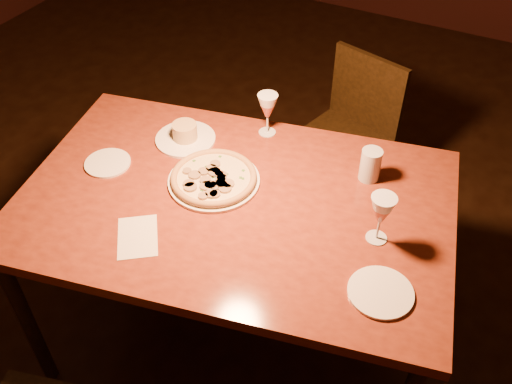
% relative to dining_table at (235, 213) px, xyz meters
% --- Properties ---
extents(floor, '(7.00, 7.00, 0.00)m').
position_rel_dining_table_xyz_m(floor, '(-0.25, -0.10, -0.75)').
color(floor, black).
rests_on(floor, ground).
extents(dining_table, '(1.71, 1.28, 0.83)m').
position_rel_dining_table_xyz_m(dining_table, '(0.00, 0.00, 0.00)').
color(dining_table, maroon).
rests_on(dining_table, floor).
extents(chair_far, '(0.51, 0.51, 0.86)m').
position_rel_dining_table_xyz_m(chair_far, '(0.09, 1.03, -0.27)').
color(chair_far, black).
rests_on(chair_far, floor).
extents(pizza_plate, '(0.34, 0.34, 0.04)m').
position_rel_dining_table_xyz_m(pizza_plate, '(-0.11, 0.05, 0.09)').
color(pizza_plate, white).
rests_on(pizza_plate, dining_table).
extents(ramekin_saucer, '(0.24, 0.24, 0.08)m').
position_rel_dining_table_xyz_m(ramekin_saucer, '(-0.34, 0.21, 0.10)').
color(ramekin_saucer, white).
rests_on(ramekin_saucer, dining_table).
extents(wine_glass_far, '(0.08, 0.08, 0.18)m').
position_rel_dining_table_xyz_m(wine_glass_far, '(-0.07, 0.41, 0.16)').
color(wine_glass_far, '#AF5649').
rests_on(wine_glass_far, dining_table).
extents(wine_glass_right, '(0.08, 0.08, 0.19)m').
position_rel_dining_table_xyz_m(wine_glass_right, '(0.51, 0.05, 0.17)').
color(wine_glass_right, '#AF5649').
rests_on(wine_glass_right, dining_table).
extents(water_tumbler, '(0.08, 0.08, 0.13)m').
position_rel_dining_table_xyz_m(water_tumbler, '(0.39, 0.33, 0.14)').
color(water_tumbler, silver).
rests_on(water_tumbler, dining_table).
extents(side_plate_left, '(0.18, 0.18, 0.01)m').
position_rel_dining_table_xyz_m(side_plate_left, '(-0.53, -0.05, 0.08)').
color(side_plate_left, white).
rests_on(side_plate_left, dining_table).
extents(side_plate_near, '(0.20, 0.20, 0.01)m').
position_rel_dining_table_xyz_m(side_plate_near, '(0.60, -0.16, 0.08)').
color(side_plate_near, white).
rests_on(side_plate_near, dining_table).
extents(menu_card, '(0.22, 0.23, 0.00)m').
position_rel_dining_table_xyz_m(menu_card, '(-0.20, -0.31, 0.07)').
color(menu_card, silver).
rests_on(menu_card, dining_table).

